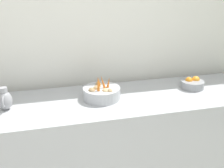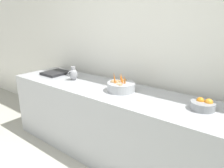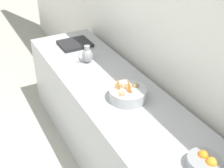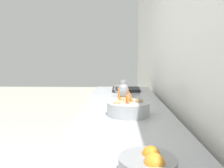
{
  "view_description": "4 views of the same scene",
  "coord_description": "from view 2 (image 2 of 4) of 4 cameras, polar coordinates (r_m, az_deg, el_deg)",
  "views": [
    {
      "loc": [
        0.47,
        -0.47,
        1.78
      ],
      "look_at": [
        -1.4,
        -0.0,
        1.04
      ],
      "focal_mm": 41.45,
      "sensor_mm": 36.0,
      "label": 1
    },
    {
      "loc": [
        0.33,
        1.22,
        1.65
      ],
      "look_at": [
        -1.41,
        -0.13,
        0.97
      ],
      "focal_mm": 33.55,
      "sensor_mm": 36.0,
      "label": 2
    },
    {
      "loc": [
        -0.38,
        1.73,
        2.35
      ],
      "look_at": [
        -1.34,
        -0.06,
        1.08
      ],
      "focal_mm": 49.42,
      "sensor_mm": 36.0,
      "label": 3
    },
    {
      "loc": [
        -1.42,
        1.59,
        1.31
      ],
      "look_at": [
        -1.37,
        -0.25,
        1.09
      ],
      "focal_mm": 36.66,
      "sensor_mm": 36.0,
      "label": 4
    }
  ],
  "objects": [
    {
      "name": "tile_wall_left",
      "position": [
        2.42,
        18.77,
        12.78
      ],
      "size": [
        0.1,
        9.12,
        3.0
      ],
      "primitive_type": "cube",
      "color": "white",
      "rests_on": "ground_plane"
    },
    {
      "name": "prep_counter",
      "position": [
        2.54,
        1.73,
        -11.31
      ],
      "size": [
        0.73,
        3.14,
        0.88
      ],
      "primitive_type": "cube",
      "color": "#ADAFB5",
      "rests_on": "ground_plane"
    },
    {
      "name": "vegetable_colander",
      "position": [
        2.35,
        2.45,
        -0.63
      ],
      "size": [
        0.31,
        0.31,
        0.23
      ],
      "color": "#ADAFB5",
      "rests_on": "prep_counter"
    },
    {
      "name": "orange_bowl",
      "position": [
        2.04,
        23.56,
        -5.25
      ],
      "size": [
        0.21,
        0.21,
        0.11
      ],
      "color": "gray",
      "rests_on": "prep_counter"
    },
    {
      "name": "metal_pitcher_short",
      "position": [
        2.81,
        -10.49,
        2.72
      ],
      "size": [
        0.15,
        0.11,
        0.18
      ],
      "color": "#939399",
      "rests_on": "prep_counter"
    },
    {
      "name": "counter_sink_basin",
      "position": [
        3.19,
        -15.15,
        2.93
      ],
      "size": [
        0.34,
        0.3,
        0.04
      ],
      "primitive_type": "cube",
      "color": "#232326",
      "rests_on": "prep_counter"
    }
  ]
}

